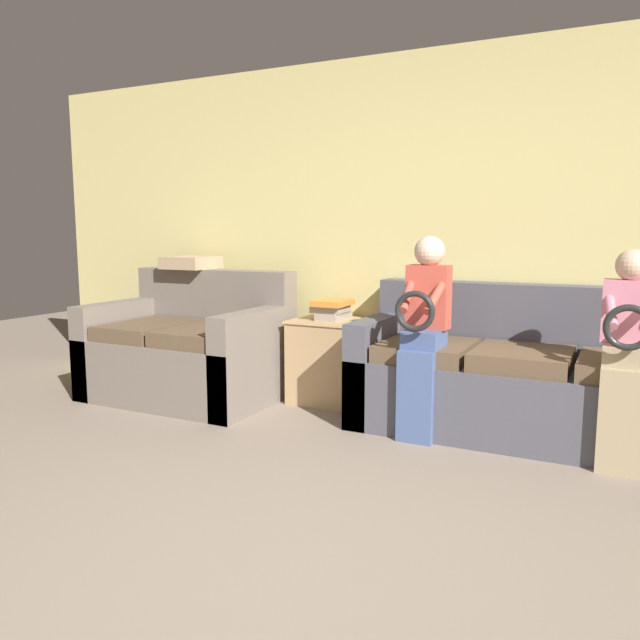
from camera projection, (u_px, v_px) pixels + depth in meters
name	position (u px, v px, depth m)	size (l,w,h in m)	color
ground_plane	(244.00, 625.00, 2.05)	(14.00, 14.00, 0.00)	gray
wall_back	(467.00, 232.00, 4.42)	(7.63, 0.06, 2.55)	#DBCC7F
couch_main	(525.00, 381.00, 3.94)	(2.12, 0.86, 0.93)	#4C4C56
couch_side	(190.00, 353.00, 4.83)	(1.42, 0.96, 0.97)	#70665B
child_left_seated	(424.00, 325.00, 3.83)	(0.26, 0.38, 1.25)	#475B8E
child_right_seated	(627.00, 347.00, 3.33)	(0.28, 0.38, 1.19)	tan
side_shelf	(332.00, 359.00, 4.69)	(0.56, 0.51, 0.63)	tan
book_stack	(332.00, 309.00, 4.64)	(0.25, 0.32, 0.15)	gray
throw_pillow	(191.00, 263.00, 5.14)	(0.38, 0.38, 0.10)	tan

